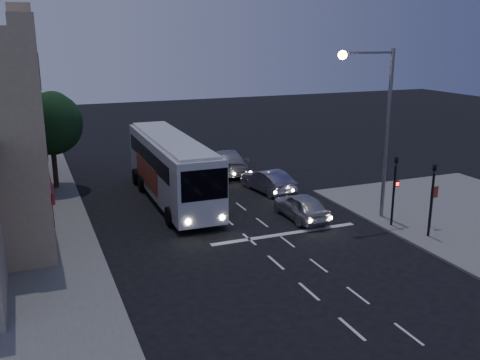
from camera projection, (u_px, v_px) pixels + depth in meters
name	position (u px, v px, depth m)	size (l,w,h in m)	color
ground	(266.00, 254.00, 24.62)	(120.00, 120.00, 0.00)	black
road_markings	(262.00, 227.00, 28.05)	(8.00, 30.55, 0.01)	silver
tour_bus	(172.00, 166.00, 32.20)	(3.03, 12.76, 3.90)	silver
car_suv	(301.00, 206.00, 29.23)	(1.70, 4.22, 1.44)	silver
car_sedan_a	(268.00, 181.00, 34.25)	(1.54, 4.41, 1.45)	gray
car_sedan_b	(227.00, 161.00, 39.12)	(2.34, 5.76, 1.67)	#A9A9A9
traffic_signal_main	(395.00, 183.00, 27.44)	(0.25, 0.35, 4.10)	black
traffic_signal_side	(432.00, 192.00, 25.93)	(0.18, 0.15, 4.10)	black
regulatory_sign	(433.00, 200.00, 27.37)	(0.45, 0.12, 2.20)	slate
streetlight	(378.00, 115.00, 27.75)	(3.32, 0.44, 9.00)	slate
street_tree	(50.00, 121.00, 33.89)	(4.00, 4.00, 6.20)	black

